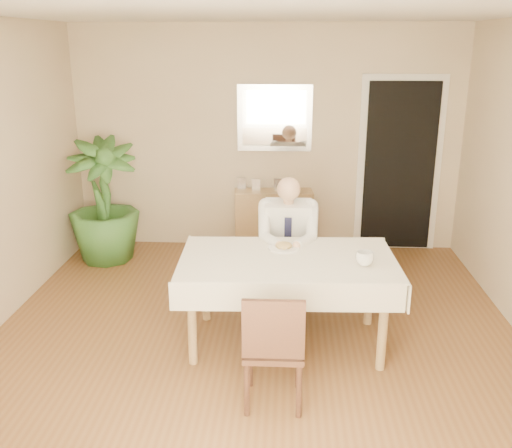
# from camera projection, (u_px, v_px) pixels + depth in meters

# --- Properties ---
(room) EXTENTS (5.00, 5.02, 2.60)m
(room) POSITION_uv_depth(u_px,v_px,m) (253.00, 194.00, 4.28)
(room) COLOR brown
(room) RESTS_ON ground
(window) EXTENTS (1.34, 0.04, 1.44)m
(window) POSITION_uv_depth(u_px,v_px,m) (208.00, 340.00, 1.88)
(window) COLOR white
(window) RESTS_ON room
(doorway) EXTENTS (0.96, 0.07, 2.10)m
(doorway) POSITION_uv_depth(u_px,v_px,m) (399.00, 167.00, 6.63)
(doorway) COLOR white
(doorway) RESTS_ON ground
(mirror) EXTENTS (0.86, 0.04, 0.76)m
(mirror) POSITION_uv_depth(u_px,v_px,m) (275.00, 118.00, 6.54)
(mirror) COLOR silver
(mirror) RESTS_ON room
(dining_table) EXTENTS (1.75, 1.08, 0.75)m
(dining_table) POSITION_uv_depth(u_px,v_px,m) (287.00, 267.00, 4.55)
(dining_table) COLOR #96754A
(dining_table) RESTS_ON ground
(chair_far) EXTENTS (0.48, 0.48, 0.90)m
(chair_far) POSITION_uv_depth(u_px,v_px,m) (288.00, 248.00, 5.44)
(chair_far) COLOR #402216
(chair_far) RESTS_ON ground
(chair_near) EXTENTS (0.41, 0.41, 0.85)m
(chair_near) POSITION_uv_depth(u_px,v_px,m) (274.00, 345.00, 3.76)
(chair_near) COLOR #402216
(chair_near) RESTS_ON ground
(seated_man) EXTENTS (0.48, 0.72, 1.24)m
(seated_man) POSITION_uv_depth(u_px,v_px,m) (288.00, 240.00, 5.11)
(seated_man) COLOR white
(seated_man) RESTS_ON ground
(plate) EXTENTS (0.26, 0.26, 0.02)m
(plate) POSITION_uv_depth(u_px,v_px,m) (284.00, 248.00, 4.72)
(plate) COLOR white
(plate) RESTS_ON dining_table
(food) EXTENTS (0.14, 0.14, 0.06)m
(food) POSITION_uv_depth(u_px,v_px,m) (284.00, 245.00, 4.71)
(food) COLOR olive
(food) RESTS_ON dining_table
(knife) EXTENTS (0.01, 0.13, 0.01)m
(knife) POSITION_uv_depth(u_px,v_px,m) (289.00, 249.00, 4.65)
(knife) COLOR silver
(knife) RESTS_ON dining_table
(fork) EXTENTS (0.01, 0.13, 0.01)m
(fork) POSITION_uv_depth(u_px,v_px,m) (279.00, 248.00, 4.66)
(fork) COLOR silver
(fork) RESTS_ON dining_table
(coffee_mug) EXTENTS (0.16, 0.16, 0.11)m
(coffee_mug) POSITION_uv_depth(u_px,v_px,m) (365.00, 258.00, 4.36)
(coffee_mug) COLOR white
(coffee_mug) RESTS_ON dining_table
(sideboard) EXTENTS (0.94, 0.40, 0.73)m
(sideboard) POSITION_uv_depth(u_px,v_px,m) (273.00, 221.00, 6.76)
(sideboard) COLOR #96754A
(sideboard) RESTS_ON ground
(photo_frame_left) EXTENTS (0.10, 0.02, 0.14)m
(photo_frame_left) POSITION_uv_depth(u_px,v_px,m) (242.00, 183.00, 6.71)
(photo_frame_left) COLOR silver
(photo_frame_left) RESTS_ON sideboard
(photo_frame_center) EXTENTS (0.10, 0.02, 0.14)m
(photo_frame_center) POSITION_uv_depth(u_px,v_px,m) (256.00, 184.00, 6.66)
(photo_frame_center) COLOR silver
(photo_frame_center) RESTS_ON sideboard
(photo_frame_right) EXTENTS (0.10, 0.02, 0.14)m
(photo_frame_right) POSITION_uv_depth(u_px,v_px,m) (278.00, 184.00, 6.66)
(photo_frame_right) COLOR silver
(photo_frame_right) RESTS_ON sideboard
(potted_palm) EXTENTS (0.99, 0.99, 1.39)m
(potted_palm) POSITION_uv_depth(u_px,v_px,m) (103.00, 201.00, 6.35)
(potted_palm) COLOR #2E5B22
(potted_palm) RESTS_ON ground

